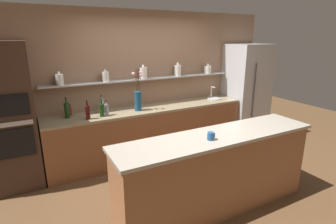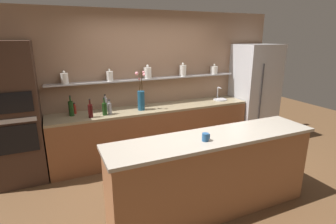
{
  "view_description": "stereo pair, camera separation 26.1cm",
  "coord_description": "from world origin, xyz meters",
  "px_view_note": "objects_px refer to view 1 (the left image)",
  "views": [
    {
      "loc": [
        -1.91,
        -2.89,
        2.16
      ],
      "look_at": [
        -0.19,
        0.32,
        1.09
      ],
      "focal_mm": 28.0,
      "sensor_mm": 36.0,
      "label": 1
    },
    {
      "loc": [
        -1.68,
        -3.01,
        2.16
      ],
      "look_at": [
        -0.19,
        0.32,
        1.09
      ],
      "focal_mm": 28.0,
      "sensor_mm": 36.0,
      "label": 2
    }
  ],
  "objects_px": {
    "bottle_wine_1": "(102,110)",
    "flower_vase": "(138,99)",
    "bottle_sauce_0": "(70,111)",
    "bottle_spirit_3": "(107,109)",
    "oven_tower": "(8,118)",
    "sink_fixture": "(214,98)",
    "refrigerator": "(246,92)",
    "coffee_mug": "(211,136)",
    "bottle_wine_5": "(88,112)",
    "bottle_spirit_2": "(102,105)",
    "bottle_wine_4": "(67,110)"
  },
  "relations": [
    {
      "from": "coffee_mug",
      "to": "bottle_wine_1",
      "type": "bearing_deg",
      "value": 113.35
    },
    {
      "from": "bottle_spirit_2",
      "to": "bottle_wine_4",
      "type": "bearing_deg",
      "value": -174.94
    },
    {
      "from": "bottle_wine_4",
      "to": "refrigerator",
      "type": "bearing_deg",
      "value": -1.71
    },
    {
      "from": "oven_tower",
      "to": "bottle_spirit_2",
      "type": "xyz_separation_m",
      "value": [
        1.35,
        0.12,
        -0.01
      ]
    },
    {
      "from": "bottle_wine_5",
      "to": "coffee_mug",
      "type": "height_order",
      "value": "bottle_wine_5"
    },
    {
      "from": "bottle_sauce_0",
      "to": "bottle_wine_1",
      "type": "xyz_separation_m",
      "value": [
        0.44,
        -0.29,
        0.03
      ]
    },
    {
      "from": "oven_tower",
      "to": "bottle_wine_1",
      "type": "bearing_deg",
      "value": -4.9
    },
    {
      "from": "flower_vase",
      "to": "bottle_wine_4",
      "type": "bearing_deg",
      "value": 173.57
    },
    {
      "from": "flower_vase",
      "to": "bottle_spirit_3",
      "type": "height_order",
      "value": "flower_vase"
    },
    {
      "from": "bottle_wine_1",
      "to": "bottle_sauce_0",
      "type": "bearing_deg",
      "value": 146.6
    },
    {
      "from": "bottle_wine_1",
      "to": "bottle_wine_4",
      "type": "bearing_deg",
      "value": 159.84
    },
    {
      "from": "flower_vase",
      "to": "bottle_wine_1",
      "type": "bearing_deg",
      "value": -175.11
    },
    {
      "from": "bottle_spirit_3",
      "to": "bottle_wine_4",
      "type": "height_order",
      "value": "bottle_wine_4"
    },
    {
      "from": "bottle_sauce_0",
      "to": "bottle_wine_5",
      "type": "xyz_separation_m",
      "value": [
        0.21,
        -0.33,
        0.04
      ]
    },
    {
      "from": "bottle_spirit_3",
      "to": "coffee_mug",
      "type": "relative_size",
      "value": 2.5
    },
    {
      "from": "flower_vase",
      "to": "bottle_wine_4",
      "type": "distance_m",
      "value": 1.15
    },
    {
      "from": "flower_vase",
      "to": "bottle_wine_1",
      "type": "relative_size",
      "value": 2.29
    },
    {
      "from": "refrigerator",
      "to": "oven_tower",
      "type": "distance_m",
      "value": 4.43
    },
    {
      "from": "refrigerator",
      "to": "sink_fixture",
      "type": "xyz_separation_m",
      "value": [
        -0.82,
        0.05,
        -0.05
      ]
    },
    {
      "from": "bottle_wine_4",
      "to": "flower_vase",
      "type": "bearing_deg",
      "value": -6.43
    },
    {
      "from": "bottle_wine_4",
      "to": "bottle_wine_5",
      "type": "relative_size",
      "value": 1.1
    },
    {
      "from": "bottle_wine_1",
      "to": "bottle_wine_5",
      "type": "height_order",
      "value": "bottle_wine_5"
    },
    {
      "from": "sink_fixture",
      "to": "flower_vase",
      "type": "bearing_deg",
      "value": -177.65
    },
    {
      "from": "bottle_wine_1",
      "to": "bottle_spirit_3",
      "type": "relative_size",
      "value": 1.21
    },
    {
      "from": "bottle_spirit_3",
      "to": "bottle_wine_5",
      "type": "relative_size",
      "value": 0.81
    },
    {
      "from": "oven_tower",
      "to": "sink_fixture",
      "type": "distance_m",
      "value": 3.61
    },
    {
      "from": "coffee_mug",
      "to": "sink_fixture",
      "type": "bearing_deg",
      "value": 51.38
    },
    {
      "from": "bottle_sauce_0",
      "to": "bottle_wine_5",
      "type": "distance_m",
      "value": 0.39
    },
    {
      "from": "bottle_spirit_2",
      "to": "bottle_wine_5",
      "type": "bearing_deg",
      "value": -136.54
    },
    {
      "from": "refrigerator",
      "to": "flower_vase",
      "type": "distance_m",
      "value": 2.51
    },
    {
      "from": "refrigerator",
      "to": "bottle_spirit_2",
      "type": "relative_size",
      "value": 6.94
    },
    {
      "from": "bottle_wine_1",
      "to": "bottle_wine_5",
      "type": "distance_m",
      "value": 0.23
    },
    {
      "from": "sink_fixture",
      "to": "bottle_wine_4",
      "type": "bearing_deg",
      "value": 178.8
    },
    {
      "from": "coffee_mug",
      "to": "oven_tower",
      "type": "bearing_deg",
      "value": 137.24
    },
    {
      "from": "refrigerator",
      "to": "bottle_spirit_3",
      "type": "height_order",
      "value": "refrigerator"
    },
    {
      "from": "bottle_sauce_0",
      "to": "bottle_spirit_3",
      "type": "height_order",
      "value": "bottle_spirit_3"
    },
    {
      "from": "oven_tower",
      "to": "refrigerator",
      "type": "bearing_deg",
      "value": -0.47
    },
    {
      "from": "oven_tower",
      "to": "sink_fixture",
      "type": "height_order",
      "value": "oven_tower"
    },
    {
      "from": "bottle_sauce_0",
      "to": "bottle_wine_5",
      "type": "height_order",
      "value": "bottle_wine_5"
    },
    {
      "from": "flower_vase",
      "to": "bottle_spirit_2",
      "type": "bearing_deg",
      "value": 162.98
    },
    {
      "from": "bottle_sauce_0",
      "to": "bottle_spirit_3",
      "type": "xyz_separation_m",
      "value": [
        0.52,
        -0.26,
        0.03
      ]
    },
    {
      "from": "refrigerator",
      "to": "bottle_sauce_0",
      "type": "bearing_deg",
      "value": 176.56
    },
    {
      "from": "refrigerator",
      "to": "oven_tower",
      "type": "xyz_separation_m",
      "value": [
        -4.43,
        0.04,
        0.05
      ]
    },
    {
      "from": "flower_vase",
      "to": "sink_fixture",
      "type": "distance_m",
      "value": 1.69
    },
    {
      "from": "bottle_spirit_2",
      "to": "bottle_sauce_0",
      "type": "bearing_deg",
      "value": 173.44
    },
    {
      "from": "oven_tower",
      "to": "bottle_spirit_3",
      "type": "bearing_deg",
      "value": -3.52
    },
    {
      "from": "bottle_wine_1",
      "to": "flower_vase",
      "type": "bearing_deg",
      "value": 4.89
    },
    {
      "from": "flower_vase",
      "to": "bottle_wine_1",
      "type": "distance_m",
      "value": 0.65
    },
    {
      "from": "bottle_wine_1",
      "to": "bottle_wine_4",
      "type": "distance_m",
      "value": 0.53
    },
    {
      "from": "refrigerator",
      "to": "coffee_mug",
      "type": "height_order",
      "value": "refrigerator"
    }
  ]
}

